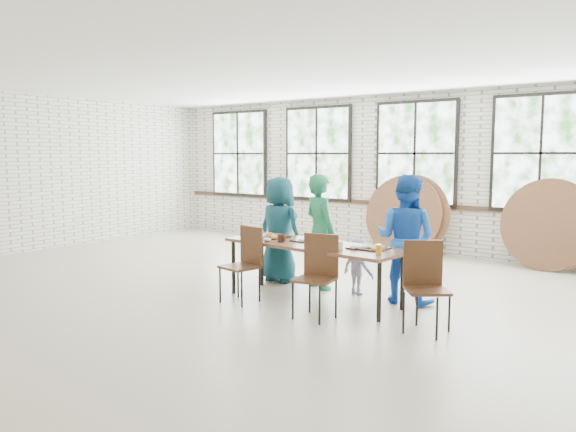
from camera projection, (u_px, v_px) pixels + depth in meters
name	position (u px, v px, depth m)	size (l,w,h in m)	color
room	(416.00, 156.00, 10.51)	(12.00, 12.00, 12.00)	#BCAF95
dining_table	(313.00, 248.00, 7.05)	(2.46, 0.99, 0.74)	brown
chair_near_left	(246.00, 258.00, 7.09)	(0.49, 0.48, 0.95)	#472A17
chair_near_right	(318.00, 269.00, 6.39)	(0.49, 0.48, 0.95)	#472A17
chair_spare	(425.00, 278.00, 5.90)	(0.58, 0.58, 0.95)	#472A17
adult_teal	(280.00, 229.00, 8.17)	(0.75, 0.49, 1.53)	#174A58
adult_green	(320.00, 231.00, 7.75)	(0.58, 0.38, 1.59)	#20794F
toddler	(358.00, 266.00, 7.44)	(0.49, 0.28, 0.75)	#1F1647
adult_blue	(405.00, 239.00, 7.00)	(0.78, 0.61, 1.61)	blue
tabletop_clutter	(318.00, 243.00, 6.96)	(2.02, 0.57, 0.11)	black
round_tops_leaning	(450.00, 218.00, 9.90)	(3.98, 0.46, 1.49)	brown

